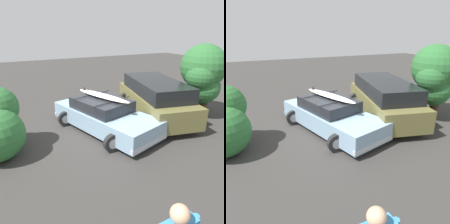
% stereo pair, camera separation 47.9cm
% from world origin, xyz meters
% --- Properties ---
extents(ground_plane, '(44.00, 44.00, 0.02)m').
position_xyz_m(ground_plane, '(0.00, 0.00, -0.01)').
color(ground_plane, '#383533').
rests_on(ground_plane, ground).
extents(sedan_car, '(3.10, 4.80, 1.52)m').
position_xyz_m(sedan_car, '(-0.05, 0.15, 0.60)').
color(sedan_car, '#8CADC6').
rests_on(sedan_car, ground).
extents(suv_car, '(3.27, 5.11, 1.68)m').
position_xyz_m(suv_car, '(-2.64, -0.08, 0.88)').
color(suv_car, brown).
rests_on(suv_car, ground).
extents(bush_near_right, '(2.19, 2.21, 3.17)m').
position_xyz_m(bush_near_right, '(-4.45, 0.72, 1.97)').
color(bush_near_right, '#4C3828').
rests_on(bush_near_right, ground).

